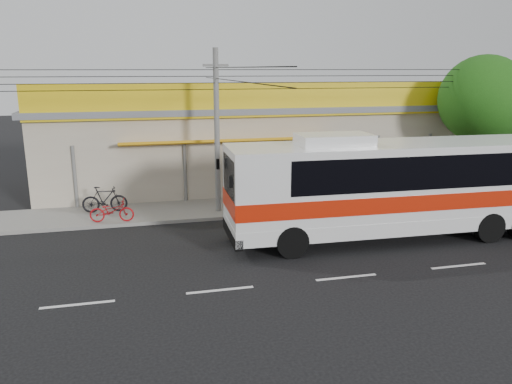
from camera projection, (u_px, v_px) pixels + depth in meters
ground at (318, 250)px, 17.98m from camera, size 120.00×120.00×0.00m
sidewalk at (274, 205)px, 23.63m from camera, size 30.00×3.20×0.15m
lane_markings at (346, 277)px, 15.62m from camera, size 50.00×0.12×0.01m
storefront_building at (248, 142)px, 28.32m from camera, size 22.60×9.20×5.70m
coach_bus at (406, 182)px, 18.91m from camera, size 13.30×3.09×4.08m
motorbike_red at (112, 211)px, 20.68m from camera, size 1.86×0.83×0.95m
motorbike_dark at (105, 199)px, 22.05m from camera, size 1.97×0.62×1.17m
utility_pole at (216, 79)px, 21.02m from camera, size 34.00×14.00×7.21m
tree_near at (486, 102)px, 24.37m from camera, size 4.25×4.25×7.04m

